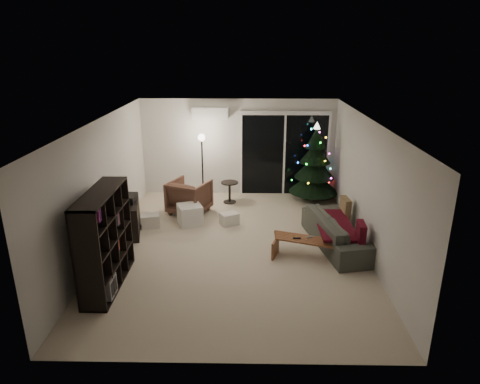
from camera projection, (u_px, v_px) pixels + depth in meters
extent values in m
plane|color=beige|center=(235.00, 247.00, 8.45)|extent=(6.50, 6.50, 0.00)
plane|color=white|center=(234.00, 121.00, 7.62)|extent=(6.50, 6.50, 0.00)
cube|color=silver|center=(238.00, 147.00, 11.10)|extent=(5.00, 0.02, 2.50)
cube|color=silver|center=(226.00, 276.00, 4.97)|extent=(5.00, 0.02, 2.50)
cube|color=silver|center=(102.00, 186.00, 8.08)|extent=(0.02, 6.50, 2.50)
cube|color=silver|center=(368.00, 188.00, 7.99)|extent=(0.02, 6.50, 2.50)
cube|color=black|center=(284.00, 155.00, 11.13)|extent=(2.20, 0.02, 2.10)
cube|color=white|center=(210.00, 113.00, 10.71)|extent=(0.90, 0.22, 0.28)
cube|color=#3F3833|center=(281.00, 189.00, 11.98)|extent=(2.60, 1.00, 0.10)
cube|color=white|center=(281.00, 166.00, 12.18)|extent=(2.20, 0.06, 1.00)
cube|color=black|center=(129.00, 217.00, 8.98)|extent=(0.65, 1.19, 0.70)
cube|color=black|center=(127.00, 198.00, 8.84)|extent=(0.36, 0.42, 0.15)
imported|color=#563224|center=(189.00, 197.00, 10.06)|extent=(1.12, 1.13, 0.79)
cube|color=silver|center=(190.00, 215.00, 9.46)|extent=(0.64, 0.64, 0.44)
cube|color=white|center=(150.00, 221.00, 9.35)|extent=(0.46, 0.39, 0.28)
cube|color=white|center=(229.00, 219.00, 9.47)|extent=(0.46, 0.43, 0.26)
cylinder|color=black|center=(230.00, 192.00, 10.74)|extent=(0.43, 0.43, 0.54)
cylinder|color=black|center=(203.00, 170.00, 10.62)|extent=(0.27, 0.27, 1.68)
imported|color=#454841|center=(339.00, 231.00, 8.41)|extent=(1.23, 2.25, 0.62)
cube|color=#43040E|center=(334.00, 225.00, 8.37)|extent=(0.66, 1.53, 0.05)
cube|color=#8D7553|center=(345.00, 207.00, 8.94)|extent=(0.16, 0.42, 0.41)
cube|color=#43040E|center=(361.00, 233.00, 7.71)|extent=(0.15, 0.42, 0.41)
cube|color=black|center=(297.00, 238.00, 7.96)|extent=(0.14, 0.04, 0.02)
cube|color=slate|center=(310.00, 237.00, 8.01)|extent=(0.14, 0.08, 0.02)
cone|color=black|center=(315.00, 162.00, 10.66)|extent=(1.41, 1.41, 2.01)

